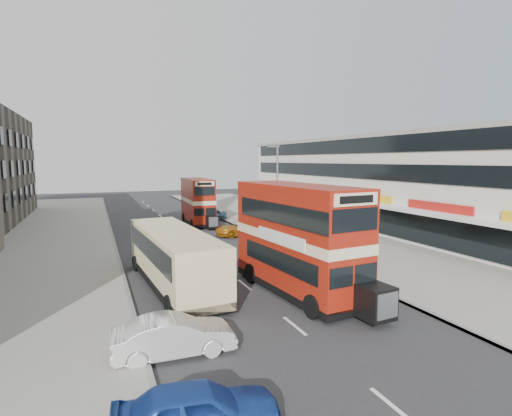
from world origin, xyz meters
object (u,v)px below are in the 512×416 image
street_lamp (276,185)px  bus_main (299,239)px  pedestrian_near (312,236)px  car_left_front (174,336)px  pedestrian_far (246,212)px  bus_second (198,201)px  car_left_near (198,411)px  cyclist (246,231)px  car_right_a (286,245)px  car_right_c (210,215)px  coach (174,256)px  car_right_b (241,228)px

street_lamp → bus_main: (-4.45, -12.35, -1.92)m
pedestrian_near → car_left_front: bearing=14.3°
pedestrian_far → car_left_front: bearing=-141.8°
bus_second → car_left_front: size_ratio=2.02×
car_left_near → cyclist: size_ratio=2.01×
car_right_a → car_right_c: bearing=-179.9°
bus_second → coach: 21.83m
pedestrian_far → cyclist: 10.60m
car_right_b → pedestrian_near: (3.18, -7.39, 0.36)m
street_lamp → car_left_front: street_lamp is taller
car_right_c → cyclist: size_ratio=1.82×
car_right_a → coach: bearing=-64.5°
bus_main → car_right_c: (2.69, 26.58, -2.22)m
car_left_near → pedestrian_near: 22.19m
bus_main → cyclist: bearing=-105.8°
bus_main → pedestrian_far: 25.54m
bus_second → car_left_front: bus_second is taller
bus_main → car_right_c: size_ratio=2.63×
bus_second → street_lamp: bearing=109.6°
car_right_a → car_right_c: (-0.68, 18.33, 0.00)m
car_right_b → bus_second: bearing=-169.8°
street_lamp → cyclist: 5.08m
pedestrian_near → bus_main: bearing=25.5°
bus_main → pedestrian_near: bus_main is taller
coach → pedestrian_far: coach is taller
pedestrian_far → car_right_a: bearing=-127.1°
pedestrian_far → coach: bearing=-146.5°
car_right_c → pedestrian_near: pedestrian_near is taller
coach → car_right_c: 24.56m
car_left_front → car_right_c: car_left_front is taller
car_right_c → street_lamp: bearing=10.2°
coach → bus_main: bearing=-36.0°
coach → car_right_a: 10.28m
street_lamp → pedestrian_near: size_ratio=4.72×
car_right_c → pedestrian_near: bearing=13.4°
coach → car_right_c: coach is taller
car_left_near → car_right_b: size_ratio=0.89×
car_left_near → pedestrian_near: size_ratio=2.42×
car_right_b → car_right_c: bearing=176.5°
car_right_a → pedestrian_far: pedestrian_far is taller
bus_main → bus_second: (0.73, 24.37, -0.39)m
street_lamp → coach: (-10.15, -8.83, -3.10)m
car_right_a → car_right_b: car_right_b is taller
car_right_b → pedestrian_far: bearing=152.8°
bus_main → car_right_b: (2.71, 16.30, -2.21)m
coach → car_left_near: size_ratio=2.62×
bus_second → bus_main: bearing=90.7°
car_left_near → car_left_front: car_left_near is taller
cyclist → car_left_front: bearing=-112.0°
car_left_front → car_right_c: 32.43m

